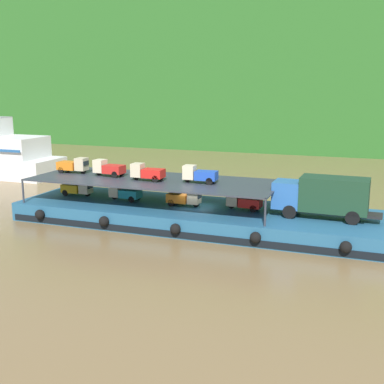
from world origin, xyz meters
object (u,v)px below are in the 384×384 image
(covered_lorry, at_px, (323,196))
(cargo_barge, at_px, (196,216))
(mini_truck_lower_aft, at_px, (125,192))
(mini_truck_upper_stern, at_px, (73,165))
(mini_truck_upper_bow, at_px, (199,174))
(mini_truck_upper_fore, at_px, (147,172))
(mini_truck_upper_mid, at_px, (108,168))
(mini_truck_lower_stern, at_px, (78,188))
(mini_truck_lower_fore, at_px, (243,201))
(mini_truck_lower_mid, at_px, (185,198))

(covered_lorry, bearing_deg, cargo_barge, -179.96)
(cargo_barge, relative_size, mini_truck_lower_aft, 10.78)
(mini_truck_upper_stern, xyz_separation_m, mini_truck_upper_bow, (12.11, -0.50, 0.00))
(mini_truck_upper_stern, xyz_separation_m, mini_truck_upper_fore, (7.75, -1.06, 0.00))
(covered_lorry, relative_size, mini_truck_upper_mid, 2.83)
(mini_truck_lower_stern, distance_m, mini_truck_upper_bow, 11.81)
(mini_truck_lower_aft, relative_size, mini_truck_upper_fore, 1.01)
(cargo_barge, distance_m, mini_truck_lower_stern, 11.43)
(cargo_barge, relative_size, mini_truck_upper_fore, 10.84)
(mini_truck_lower_fore, height_order, mini_truck_upper_mid, mini_truck_upper_mid)
(covered_lorry, relative_size, mini_truck_lower_aft, 2.86)
(mini_truck_lower_fore, distance_m, mini_truck_upper_fore, 8.21)
(covered_lorry, xyz_separation_m, mini_truck_lower_fore, (-6.10, 0.44, -1.00))
(cargo_barge, relative_size, mini_truck_lower_mid, 10.84)
(mini_truck_lower_fore, bearing_deg, mini_truck_lower_mid, -174.79)
(mini_truck_upper_stern, bearing_deg, cargo_barge, -2.59)
(mini_truck_upper_fore, bearing_deg, mini_truck_upper_stern, 172.22)
(cargo_barge, xyz_separation_m, mini_truck_lower_mid, (-0.97, 0.01, 1.44))
(mini_truck_lower_aft, bearing_deg, cargo_barge, -0.74)
(mini_truck_lower_aft, bearing_deg, mini_truck_upper_bow, -0.44)
(cargo_barge, distance_m, covered_lorry, 10.24)
(mini_truck_lower_fore, bearing_deg, mini_truck_upper_stern, 179.68)
(mini_truck_lower_mid, xyz_separation_m, mini_truck_upper_mid, (-7.10, 0.19, 2.00))
(mini_truck_lower_fore, bearing_deg, cargo_barge, -173.38)
(covered_lorry, distance_m, mini_truck_lower_fore, 6.19)
(mini_truck_lower_stern, bearing_deg, mini_truck_lower_aft, -2.73)
(mini_truck_lower_mid, height_order, mini_truck_upper_mid, mini_truck_upper_mid)
(mini_truck_lower_mid, bearing_deg, mini_truck_upper_fore, -170.22)
(mini_truck_lower_aft, relative_size, mini_truck_upper_mid, 0.99)
(mini_truck_upper_mid, xyz_separation_m, mini_truck_upper_bow, (8.36, -0.16, 0.00))
(mini_truck_lower_aft, xyz_separation_m, mini_truck_lower_fore, (10.35, 0.36, 0.00))
(covered_lorry, height_order, mini_truck_lower_mid, covered_lorry)
(covered_lorry, height_order, mini_truck_lower_stern, covered_lorry)
(cargo_barge, bearing_deg, mini_truck_lower_aft, 179.26)
(mini_truck_upper_stern, bearing_deg, mini_truck_lower_aft, -4.86)
(mini_truck_upper_stern, relative_size, mini_truck_upper_mid, 0.99)
(mini_truck_lower_fore, bearing_deg, mini_truck_upper_mid, -178.79)
(mini_truck_lower_mid, bearing_deg, mini_truck_lower_fore, 5.21)
(cargo_barge, height_order, mini_truck_lower_stern, mini_truck_lower_stern)
(mini_truck_lower_aft, relative_size, mini_truck_lower_mid, 1.00)
(mini_truck_lower_aft, height_order, mini_truck_upper_stern, mini_truck_upper_stern)
(mini_truck_upper_fore, bearing_deg, mini_truck_lower_fore, 7.01)
(covered_lorry, bearing_deg, mini_truck_upper_mid, 179.40)
(cargo_barge, xyz_separation_m, mini_truck_upper_stern, (-11.81, 0.53, 3.44))
(mini_truck_upper_mid, distance_m, mini_truck_upper_bow, 8.37)
(cargo_barge, distance_m, mini_truck_upper_bow, 3.45)
(cargo_barge, distance_m, mini_truck_lower_fore, 4.13)
(cargo_barge, relative_size, mini_truck_lower_stern, 10.89)
(mini_truck_lower_aft, distance_m, mini_truck_lower_fore, 10.36)
(mini_truck_upper_fore, bearing_deg, mini_truck_lower_stern, 173.43)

